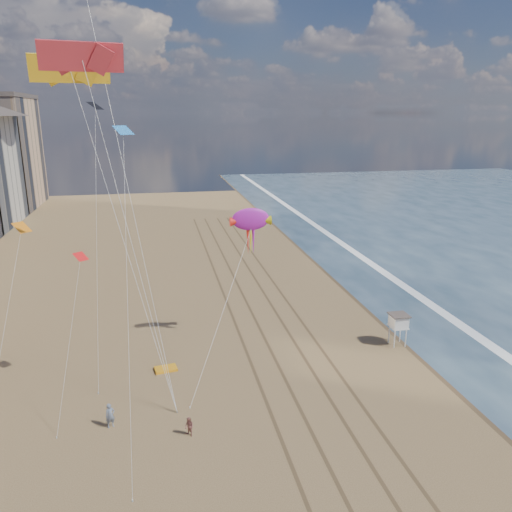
{
  "coord_description": "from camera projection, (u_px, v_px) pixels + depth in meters",
  "views": [
    {
      "loc": [
        -9.03,
        -18.51,
        22.53
      ],
      "look_at": [
        -0.08,
        26.0,
        9.5
      ],
      "focal_mm": 35.0,
      "sensor_mm": 36.0,
      "label": 1
    }
  ],
  "objects": [
    {
      "name": "kite_flyer_b",
      "position": [
        189.0,
        427.0,
        35.99
      ],
      "size": [
        0.9,
        0.91,
        1.48
      ],
      "primitive_type": "imported",
      "rotation": [
        0.0,
        0.0,
        -0.84
      ],
      "color": "brown",
      "rests_on": "ground"
    },
    {
      "name": "kite_flyer_a",
      "position": [
        110.0,
        416.0,
        36.94
      ],
      "size": [
        0.82,
        0.69,
        1.91
      ],
      "primitive_type": "imported",
      "rotation": [
        0.0,
        0.0,
        0.39
      ],
      "color": "slate",
      "rests_on": "ground"
    },
    {
      "name": "grounded_kite",
      "position": [
        166.0,
        369.0,
        45.41
      ],
      "size": [
        2.15,
        1.55,
        0.22
      ],
      "primitive_type": "cube",
      "rotation": [
        0.0,
        0.0,
        0.16
      ],
      "color": "orange",
      "rests_on": "ground"
    },
    {
      "name": "lifeguard_stand",
      "position": [
        399.0,
        321.0,
        49.71
      ],
      "size": [
        1.82,
        1.82,
        3.29
      ],
      "color": "silver",
      "rests_on": "ground"
    },
    {
      "name": "tracks",
      "position": [
        272.0,
        329.0,
        54.12
      ],
      "size": [
        7.68,
        120.0,
        0.01
      ],
      "color": "brown",
      "rests_on": "ground"
    },
    {
      "name": "foam",
      "position": [
        404.0,
        286.0,
        67.46
      ],
      "size": [
        260.0,
        260.0,
        0.0
      ],
      "primitive_type": "plane",
      "color": "white",
      "rests_on": "ground"
    },
    {
      "name": "wet_sand",
      "position": [
        375.0,
        288.0,
        66.66
      ],
      "size": [
        260.0,
        260.0,
        0.0
      ],
      "primitive_type": "plane",
      "color": "#42301E",
      "rests_on": "ground"
    },
    {
      "name": "show_kite",
      "position": [
        251.0,
        220.0,
        47.34
      ],
      "size": [
        5.52,
        5.78,
        17.44
      ],
      "color": "#B01BAC",
      "rests_on": "ground"
    },
    {
      "name": "small_kites",
      "position": [
        76.0,
        176.0,
        39.9
      ],
      "size": [
        11.22,
        11.84,
        12.09
      ],
      "color": "black",
      "rests_on": "ground"
    },
    {
      "name": "parafoils",
      "position": [
        77.0,
        21.0,
        37.37
      ],
      "size": [
        7.28,
        11.87,
        10.33
      ],
      "color": "black",
      "rests_on": "ground"
    }
  ]
}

